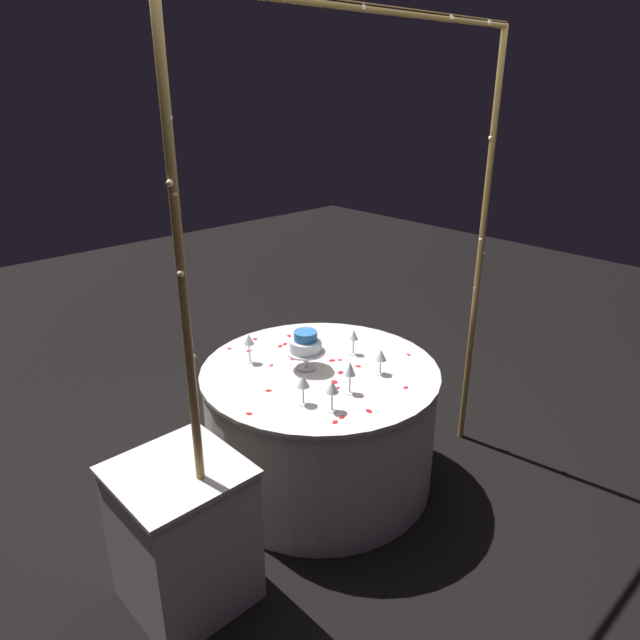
# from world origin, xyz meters

# --- Properties ---
(ground_plane) EXTENTS (12.00, 12.00, 0.00)m
(ground_plane) POSITION_xyz_m (0.00, 0.00, 0.00)
(ground_plane) COLOR black
(decorative_arch) EXTENTS (2.05, 0.06, 2.51)m
(decorative_arch) POSITION_xyz_m (0.00, 0.34, 1.61)
(decorative_arch) COLOR olive
(decorative_arch) RESTS_ON ground
(main_table) EXTENTS (1.34, 1.34, 0.74)m
(main_table) POSITION_xyz_m (0.00, 0.00, 0.37)
(main_table) COLOR silver
(main_table) RESTS_ON ground
(side_table) EXTENTS (0.52, 0.52, 0.71)m
(side_table) POSITION_xyz_m (1.04, 0.22, 0.36)
(side_table) COLOR silver
(side_table) RESTS_ON ground
(tiered_cake) EXTENTS (0.22, 0.22, 0.22)m
(tiered_cake) POSITION_xyz_m (0.05, -0.06, 0.88)
(tiered_cake) COLOR silver
(tiered_cake) RESTS_ON main_table
(wine_glass_0) EXTENTS (0.06, 0.06, 0.15)m
(wine_glass_0) POSITION_xyz_m (-0.20, 0.27, 0.84)
(wine_glass_0) COLOR silver
(wine_glass_0) RESTS_ON main_table
(wine_glass_1) EXTENTS (0.06, 0.06, 0.18)m
(wine_glass_1) POSITION_xyz_m (0.07, 0.30, 0.86)
(wine_glass_1) COLOR silver
(wine_glass_1) RESTS_ON main_table
(wine_glass_2) EXTENTS (0.06, 0.06, 0.17)m
(wine_glass_2) POSITION_xyz_m (0.23, -0.34, 0.86)
(wine_glass_2) COLOR silver
(wine_glass_2) RESTS_ON main_table
(wine_glass_3) EXTENTS (0.06, 0.06, 0.15)m
(wine_glass_3) POSITION_xyz_m (-0.28, -0.01, 0.85)
(wine_glass_3) COLOR silver
(wine_glass_3) RESTS_ON main_table
(wine_glass_4) EXTENTS (0.07, 0.07, 0.16)m
(wine_glass_4) POSITION_xyz_m (0.32, 0.22, 0.85)
(wine_glass_4) COLOR silver
(wine_glass_4) RESTS_ON main_table
(wine_glass_5) EXTENTS (0.07, 0.07, 0.16)m
(wine_glass_5) POSITION_xyz_m (0.26, 0.36, 0.86)
(wine_glass_5) COLOR silver
(wine_glass_5) RESTS_ON main_table
(rose_petal_0) EXTENTS (0.02, 0.03, 0.00)m
(rose_petal_0) POSITION_xyz_m (-0.50, 0.23, 0.74)
(rose_petal_0) COLOR red
(rose_petal_0) RESTS_ON main_table
(rose_petal_1) EXTENTS (0.04, 0.03, 0.00)m
(rose_petal_1) POSITION_xyz_m (0.33, 0.45, 0.74)
(rose_petal_1) COLOR red
(rose_petal_1) RESTS_ON main_table
(rose_petal_2) EXTENTS (0.04, 0.03, 0.00)m
(rose_petal_2) POSITION_xyz_m (0.27, 0.44, 0.74)
(rose_petal_2) COLOR red
(rose_petal_2) RESTS_ON main_table
(rose_petal_3) EXTENTS (0.03, 0.02, 0.00)m
(rose_petal_3) POSITION_xyz_m (-0.18, 0.47, 0.74)
(rose_petal_3) COLOR red
(rose_petal_3) RESTS_ON main_table
(rose_petal_4) EXTENTS (0.04, 0.04, 0.00)m
(rose_petal_4) POSITION_xyz_m (-0.05, 0.11, 0.74)
(rose_petal_4) COLOR red
(rose_petal_4) RESTS_ON main_table
(rose_petal_5) EXTENTS (0.04, 0.04, 0.00)m
(rose_petal_5) POSITION_xyz_m (0.03, -0.20, 0.74)
(rose_petal_5) COLOR red
(rose_petal_5) RESTS_ON main_table
(rose_petal_6) EXTENTS (0.04, 0.03, 0.00)m
(rose_petal_6) POSITION_xyz_m (0.02, -0.57, 0.74)
(rose_petal_6) COLOR red
(rose_petal_6) RESTS_ON main_table
(rose_petal_7) EXTENTS (0.04, 0.04, 0.00)m
(rose_petal_7) POSITION_xyz_m (-0.18, 0.13, 0.74)
(rose_petal_7) COLOR red
(rose_petal_7) RESTS_ON main_table
(rose_petal_8) EXTENTS (0.04, 0.03, 0.00)m
(rose_petal_8) POSITION_xyz_m (0.05, 0.16, 0.74)
(rose_petal_8) COLOR red
(rose_petal_8) RESTS_ON main_table
(rose_petal_9) EXTENTS (0.03, 0.02, 0.00)m
(rose_petal_9) POSITION_xyz_m (0.09, 0.23, 0.74)
(rose_petal_9) COLOR red
(rose_petal_9) RESTS_ON main_table
(rose_petal_10) EXTENTS (0.04, 0.04, 0.00)m
(rose_petal_10) POSITION_xyz_m (-0.03, -0.38, 0.74)
(rose_petal_10) COLOR red
(rose_petal_10) RESTS_ON main_table
(rose_petal_11) EXTENTS (0.03, 0.03, 0.00)m
(rose_petal_11) POSITION_xyz_m (-0.16, 0.00, 0.74)
(rose_petal_11) COLOR red
(rose_petal_11) RESTS_ON main_table
(rose_petal_12) EXTENTS (0.04, 0.04, 0.00)m
(rose_petal_12) POSITION_xyz_m (0.58, 0.11, 0.74)
(rose_petal_12) COLOR red
(rose_petal_12) RESTS_ON main_table
(rose_petal_13) EXTENTS (0.04, 0.04, 0.00)m
(rose_petal_13) POSITION_xyz_m (0.14, 0.49, 0.74)
(rose_petal_13) COLOR red
(rose_petal_13) RESTS_ON main_table
(rose_petal_14) EXTENTS (0.03, 0.02, 0.00)m
(rose_petal_14) POSITION_xyz_m (0.17, -0.22, 0.74)
(rose_petal_14) COLOR red
(rose_petal_14) RESTS_ON main_table
(rose_petal_15) EXTENTS (0.04, 0.04, 0.00)m
(rose_petal_15) POSITION_xyz_m (0.37, -0.00, 0.74)
(rose_petal_15) COLOR red
(rose_petal_15) RESTS_ON main_table
(rose_petal_16) EXTENTS (0.04, 0.04, 0.00)m
(rose_petal_16) POSITION_xyz_m (-0.07, -0.39, 0.74)
(rose_petal_16) COLOR red
(rose_petal_16) RESTS_ON main_table
(rose_petal_17) EXTENTS (0.05, 0.04, 0.00)m
(rose_petal_17) POSITION_xyz_m (-0.12, -0.03, 0.74)
(rose_petal_17) COLOR red
(rose_petal_17) RESTS_ON main_table
(rose_petal_18) EXTENTS (0.03, 0.03, 0.00)m
(rose_petal_18) POSITION_xyz_m (0.22, -0.56, 0.74)
(rose_petal_18) COLOR red
(rose_petal_18) RESTS_ON main_table
(rose_petal_19) EXTENTS (0.03, 0.02, 0.00)m
(rose_petal_19) POSITION_xyz_m (0.15, -0.46, 0.74)
(rose_petal_19) COLOR red
(rose_petal_19) RESTS_ON main_table
(rose_petal_20) EXTENTS (0.04, 0.03, 0.00)m
(rose_petal_20) POSITION_xyz_m (0.05, 0.17, 0.74)
(rose_petal_20) COLOR red
(rose_petal_20) RESTS_ON main_table
(rose_petal_21) EXTENTS (0.04, 0.04, 0.00)m
(rose_petal_21) POSITION_xyz_m (-0.17, -0.46, 0.74)
(rose_petal_21) COLOR red
(rose_petal_21) RESTS_ON main_table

